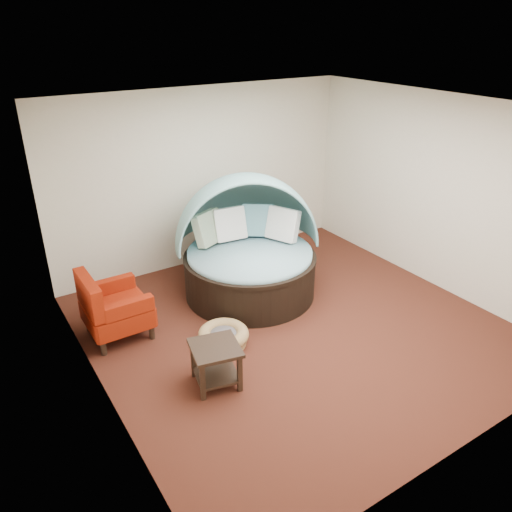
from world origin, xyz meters
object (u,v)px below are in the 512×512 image
red_armchair (112,308)px  side_table (216,360)px  canopy_daybed (248,240)px  pet_basket (224,336)px

red_armchair → side_table: (0.65, -1.51, -0.10)m
canopy_daybed → side_table: canopy_daybed is taller
canopy_daybed → pet_basket: bearing=-113.5°
canopy_daybed → red_armchair: canopy_daybed is taller
red_armchair → canopy_daybed: bearing=2.6°
canopy_daybed → red_armchair: size_ratio=2.75×
pet_basket → side_table: 0.77m
pet_basket → side_table: bearing=-125.5°
side_table → red_armchair: bearing=113.3°
red_armchair → pet_basket: bearing=-40.4°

